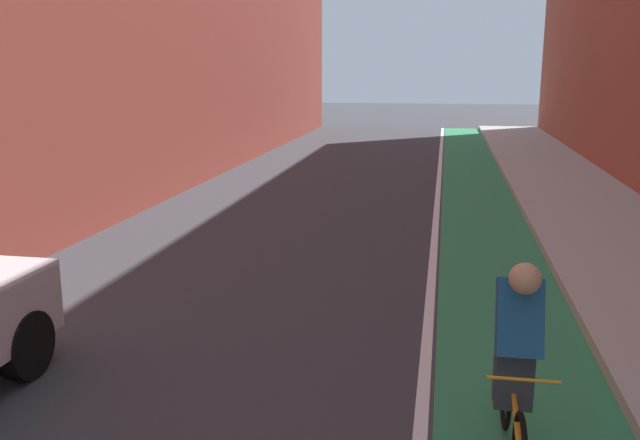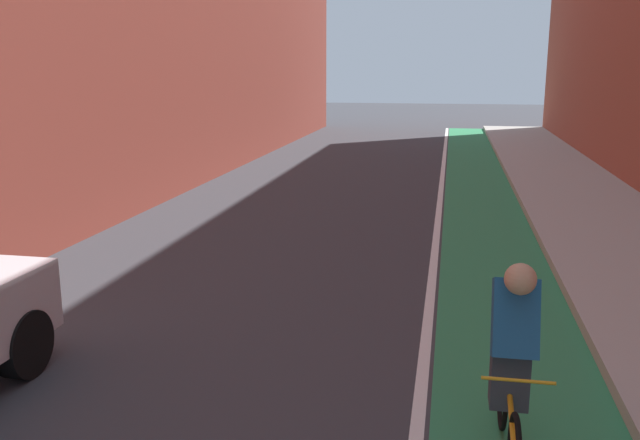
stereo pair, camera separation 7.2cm
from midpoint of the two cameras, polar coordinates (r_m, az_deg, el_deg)
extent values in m
plane|color=#38383D|center=(11.75, -0.32, -1.62)|extent=(90.05, 90.05, 0.00)
cube|color=#2D8451|center=(13.52, 13.35, -0.05)|extent=(1.60, 40.93, 0.00)
cube|color=white|center=(13.50, 9.53, 0.10)|extent=(0.12, 40.93, 0.00)
cube|color=#A8A59E|center=(13.80, 22.33, -0.12)|extent=(2.71, 40.93, 0.14)
cylinder|color=black|center=(7.15, -23.70, -9.55)|extent=(0.23, 0.66, 0.66)
torus|color=black|center=(5.94, 14.95, -13.53)|extent=(0.04, 0.65, 0.65)
cylinder|color=gold|center=(5.37, 15.53, -13.87)|extent=(0.04, 0.96, 0.33)
cylinder|color=gold|center=(5.50, 15.41, -12.28)|extent=(0.04, 0.12, 0.55)
cylinder|color=gold|center=(4.83, 16.23, -12.71)|extent=(0.48, 0.03, 0.02)
cube|color=#333842|center=(5.40, 15.52, -11.95)|extent=(0.28, 0.24, 0.56)
cube|color=#1E598C|center=(5.11, 15.96, -7.85)|extent=(0.32, 0.40, 0.60)
sphere|color=tan|center=(4.86, 16.37, -4.73)|extent=(0.22, 0.22, 0.22)
cube|color=#4C7247|center=(5.22, 15.84, -7.17)|extent=(0.26, 0.27, 0.39)
camera|label=1|loc=(0.04, -90.23, -0.05)|focal=38.25mm
camera|label=2|loc=(0.04, 89.77, 0.05)|focal=38.25mm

